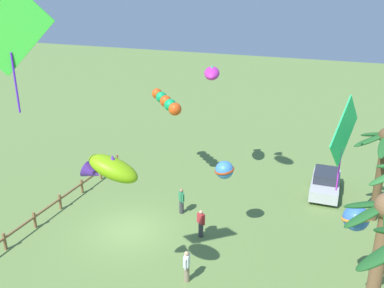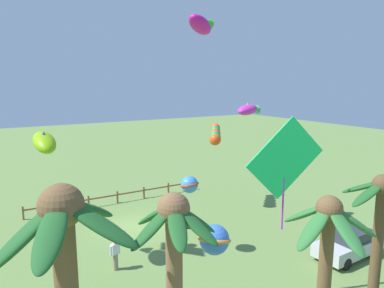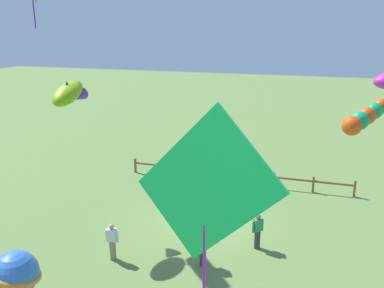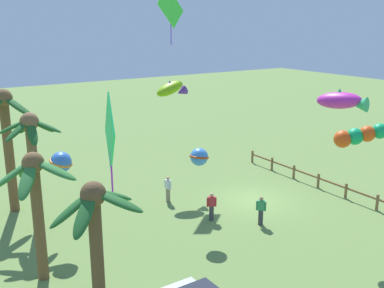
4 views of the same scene
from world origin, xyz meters
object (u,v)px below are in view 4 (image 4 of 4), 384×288
at_px(palm_tree_0, 96,225).
at_px(kite_diamond_1, 110,134).
at_px(palm_tree_1, 6,126).
at_px(kite_diamond_3, 171,8).
at_px(kite_ball_0, 199,157).
at_px(spectator_2, 168,189).
at_px(spectator_1, 212,206).
at_px(kite_fish_6, 172,89).
at_px(palm_tree_3, 36,189).
at_px(kite_fish_7, 342,101).
at_px(palm_tree_2, 32,148).
at_px(kite_tube_4, 364,134).
at_px(spectator_0, 261,210).
at_px(kite_ball_5, 61,162).

height_order(palm_tree_0, kite_diamond_1, kite_diamond_1).
distance_m(palm_tree_1, kite_diamond_3, 13.24).
bearing_deg(kite_ball_0, spectator_2, -6.38).
height_order(spectator_1, kite_fish_6, kite_fish_6).
distance_m(spectator_2, kite_diamond_3, 12.27).
relative_size(palm_tree_3, kite_fish_7, 2.44).
xyz_separation_m(palm_tree_2, kite_ball_0, (-4.67, -7.12, -0.47)).
height_order(spectator_2, kite_tube_4, kite_tube_4).
bearing_deg(spectator_2, kite_diamond_3, -33.30).
height_order(kite_fish_6, kite_fish_7, kite_fish_7).
xyz_separation_m(palm_tree_0, spectator_0, (3.34, -10.46, -3.16)).
xyz_separation_m(kite_tube_4, kite_ball_5, (8.18, 11.88, -1.47)).
height_order(palm_tree_0, spectator_0, palm_tree_0).
xyz_separation_m(palm_tree_1, spectator_1, (-7.36, -8.78, -4.19)).
relative_size(palm_tree_1, kite_ball_0, 5.21).
bearing_deg(kite_tube_4, kite_diamond_1, 69.44).
distance_m(spectator_0, kite_diamond_3, 15.06).
bearing_deg(kite_fish_6, kite_diamond_1, 136.22).
distance_m(spectator_1, kite_diamond_3, 14.03).
distance_m(palm_tree_0, kite_tube_4, 13.19).
distance_m(kite_diamond_3, kite_ball_5, 14.06).
relative_size(palm_tree_2, spectator_1, 3.91).
bearing_deg(spectator_0, kite_ball_5, 65.59).
relative_size(palm_tree_0, spectator_1, 3.47).
distance_m(palm_tree_2, palm_tree_3, 5.30).
bearing_deg(palm_tree_0, palm_tree_2, -2.10).
relative_size(kite_diamond_1, kite_diamond_3, 1.25).
relative_size(spectator_2, kite_fish_6, 0.67).
relative_size(palm_tree_3, spectator_2, 3.52).
distance_m(palm_tree_3, kite_ball_5, 3.76).
relative_size(spectator_1, kite_diamond_3, 0.41).
relative_size(spectator_0, kite_tube_4, 0.61).
xyz_separation_m(palm_tree_0, kite_ball_0, (4.85, -7.47, -0.06)).
bearing_deg(palm_tree_0, kite_ball_5, -9.06).
bearing_deg(palm_tree_2, palm_tree_3, 167.25).
height_order(palm_tree_2, kite_fish_6, kite_fish_6).
distance_m(palm_tree_3, kite_tube_4, 14.85).
height_order(kite_ball_5, kite_fish_7, kite_fish_7).
xyz_separation_m(palm_tree_2, kite_fish_6, (2.00, -9.47, 2.02)).
xyz_separation_m(palm_tree_2, spectator_1, (-4.29, -8.21, -3.58)).
xyz_separation_m(spectator_2, kite_diamond_3, (5.08, -3.34, 10.66)).
distance_m(palm_tree_2, kite_ball_0, 8.53).
relative_size(spectator_1, spectator_2, 1.00).
xyz_separation_m(palm_tree_3, kite_tube_4, (-5.00, -13.90, 1.42)).
bearing_deg(palm_tree_0, kite_ball_0, -57.00).
height_order(kite_diamond_3, kite_tube_4, kite_diamond_3).
bearing_deg(kite_tube_4, spectator_1, 37.63).
bearing_deg(kite_ball_0, spectator_0, -116.78).
bearing_deg(palm_tree_0, spectator_0, -72.29).
height_order(palm_tree_2, kite_ball_5, palm_tree_2).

